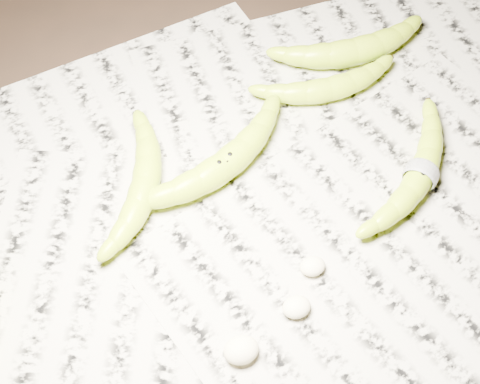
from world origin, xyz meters
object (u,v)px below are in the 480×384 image
object	(u,v)px
banana_center	(224,164)
banana_taped	(421,173)
banana_left_b	(145,182)
banana_upper_b	(354,50)
banana_upper_a	(329,87)

from	to	relation	value
banana_center	banana_taped	distance (m)	0.24
banana_left_b	banana_taped	size ratio (longest dim) A/B	0.91
banana_taped	banana_upper_b	xyz separation A→B (m)	(0.01, 0.22, 0.00)
banana_center	banana_taped	world-z (taller)	banana_center
banana_taped	banana_upper_a	size ratio (longest dim) A/B	1.17
banana_center	banana_upper_a	xyz separation A→B (m)	(0.17, 0.08, -0.00)
banana_taped	banana_upper_a	bearing A→B (deg)	65.50
banana_center	banana_upper_b	xyz separation A→B (m)	(0.23, 0.13, 0.00)
banana_center	banana_taped	bearing A→B (deg)	-45.36
banana_left_b	banana_taped	distance (m)	0.34
banana_center	banana_upper_a	distance (m)	0.19
banana_left_b	banana_upper_a	xyz separation A→B (m)	(0.27, 0.07, -0.00)
banana_center	banana_left_b	bearing A→B (deg)	152.38
banana_left_b	banana_upper_b	size ratio (longest dim) A/B	0.95
banana_taped	banana_upper_b	size ratio (longest dim) A/B	1.05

